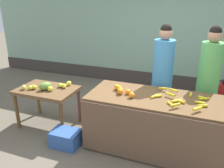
{
  "coord_description": "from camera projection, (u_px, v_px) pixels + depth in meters",
  "views": [
    {
      "loc": [
        0.94,
        -3.02,
        2.18
      ],
      "look_at": [
        -0.27,
        0.15,
        0.9
      ],
      "focal_mm": 36.32,
      "sensor_mm": 36.0,
      "label": 1
    }
  ],
  "objects": [
    {
      "name": "fruit_stall_counter",
      "position": [
        156.0,
        124.0,
        3.4
      ],
      "size": [
        2.03,
        0.88,
        0.85
      ],
      "color": "brown",
      "rests_on": "ground"
    },
    {
      "name": "mango_papaya_pile",
      "position": [
        47.0,
        86.0,
        3.91
      ],
      "size": [
        0.75,
        0.57,
        0.14
      ],
      "color": "yellow",
      "rests_on": "side_table_wooden"
    },
    {
      "name": "vendor_woman_green_shirt",
      "position": [
        208.0,
        82.0,
        3.67
      ],
      "size": [
        0.34,
        0.34,
        1.81
      ],
      "color": "#33333D",
      "rests_on": "ground"
    },
    {
      "name": "market_wall_back",
      "position": [
        160.0,
        30.0,
        5.63
      ],
      "size": [
        9.9,
        0.23,
        2.99
      ],
      "color": "#8CB299",
      "rests_on": "ground"
    },
    {
      "name": "produce_sack",
      "position": [
        103.0,
        104.0,
        4.47
      ],
      "size": [
        0.41,
        0.44,
        0.48
      ],
      "primitive_type": "ellipsoid",
      "rotation": [
        0.0,
        0.0,
        1.21
      ],
      "color": "maroon",
      "rests_on": "ground"
    },
    {
      "name": "banana_bunch_pile",
      "position": [
        181.0,
        99.0,
        3.14
      ],
      "size": [
        0.79,
        0.63,
        0.07
      ],
      "color": "gold",
      "rests_on": "fruit_stall_counter"
    },
    {
      "name": "ground_plane",
      "position": [
        124.0,
        140.0,
        3.72
      ],
      "size": [
        24.0,
        24.0,
        0.0
      ],
      "primitive_type": "plane",
      "color": "#665B4C"
    },
    {
      "name": "produce_crate",
      "position": [
        66.0,
        138.0,
        3.55
      ],
      "size": [
        0.45,
        0.33,
        0.26
      ],
      "primitive_type": "cube",
      "rotation": [
        0.0,
        0.0,
        0.02
      ],
      "color": "#3359A5",
      "rests_on": "ground"
    },
    {
      "name": "side_table_wooden",
      "position": [
        47.0,
        94.0,
        3.98
      ],
      "size": [
        1.02,
        0.68,
        0.71
      ],
      "color": "brown",
      "rests_on": "ground"
    },
    {
      "name": "orange_pile",
      "position": [
        122.0,
        90.0,
        3.39
      ],
      "size": [
        0.39,
        0.3,
        0.09
      ],
      "color": "orange",
      "rests_on": "fruit_stall_counter"
    },
    {
      "name": "vendor_woman_blue_shirt",
      "position": [
        162.0,
        78.0,
        3.84
      ],
      "size": [
        0.34,
        0.34,
        1.82
      ],
      "color": "#33333D",
      "rests_on": "ground"
    }
  ]
}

